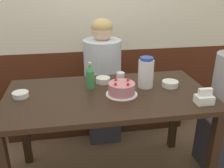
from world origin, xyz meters
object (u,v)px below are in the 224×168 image
object	(u,v)px
bowl_soup_white	(20,95)
glass_water_tall	(121,78)
bowl_rice_small	(170,84)
soju_bottle	(90,76)
bench_seat	(97,108)
water_pitcher	(146,73)
napkin_holder	(204,98)
birthday_cake	(122,89)
bowl_side_dish	(103,80)
person_grey_tee	(103,83)

from	to	relation	value
bowl_soup_white	glass_water_tall	bearing A→B (deg)	10.34
bowl_rice_small	soju_bottle	bearing A→B (deg)	173.73
bench_seat	bowl_rice_small	distance (m)	1.08
water_pitcher	napkin_holder	size ratio (longest dim) A/B	2.08
birthday_cake	bowl_side_dish	size ratio (longest dim) A/B	2.00
bowl_soup_white	bowl_rice_small	distance (m)	1.08
birthday_cake	water_pitcher	distance (m)	0.24
birthday_cake	bowl_soup_white	distance (m)	0.69
glass_water_tall	person_grey_tee	world-z (taller)	person_grey_tee
bowl_soup_white	person_grey_tee	distance (m)	0.90
birthday_cake	bowl_rice_small	size ratio (longest dim) A/B	1.83
bench_seat	bowl_side_dish	world-z (taller)	bowl_side_dish
water_pitcher	glass_water_tall	bearing A→B (deg)	148.75
bench_seat	napkin_holder	xyz separation A→B (m)	(0.59, -1.08, 0.59)
napkin_holder	bowl_rice_small	size ratio (longest dim) A/B	0.91
napkin_holder	bench_seat	bearing A→B (deg)	118.43
soju_bottle	person_grey_tee	distance (m)	0.61
napkin_holder	bowl_soup_white	world-z (taller)	napkin_holder
person_grey_tee	water_pitcher	bearing A→B (deg)	23.79
napkin_holder	bowl_side_dish	bearing A→B (deg)	142.10
bench_seat	water_pitcher	xyz separation A→B (m)	(0.29, -0.75, 0.66)
bench_seat	person_grey_tee	distance (m)	0.42
water_pitcher	bowl_side_dish	distance (m)	0.34
bowl_rice_small	bench_seat	bearing A→B (deg)	121.49
napkin_holder	water_pitcher	bearing A→B (deg)	131.59
water_pitcher	napkin_holder	bearing A→B (deg)	-48.41
bowl_soup_white	bowl_side_dish	distance (m)	0.61
bench_seat	bowl_rice_small	world-z (taller)	bowl_rice_small
napkin_holder	bowl_soup_white	distance (m)	1.22
glass_water_tall	bowl_side_dish	bearing A→B (deg)	167.39
glass_water_tall	person_grey_tee	size ratio (longest dim) A/B	0.07
napkin_holder	bowl_rice_small	world-z (taller)	napkin_holder
water_pitcher	glass_water_tall	xyz separation A→B (m)	(-0.17, 0.10, -0.07)
birthday_cake	soju_bottle	bearing A→B (deg)	144.38
bowl_side_dish	glass_water_tall	bearing A→B (deg)	-12.61
water_pitcher	soju_bottle	distance (m)	0.41
water_pitcher	bowl_rice_small	bearing A→B (deg)	-8.37
soju_bottle	bench_seat	bearing A→B (deg)	80.98
person_grey_tee	birthday_cake	bearing A→B (deg)	3.75
napkin_holder	person_grey_tee	distance (m)	1.07
birthday_cake	bowl_soup_white	xyz separation A→B (m)	(-0.69, 0.08, -0.02)
bowl_side_dish	person_grey_tee	bearing A→B (deg)	82.92
napkin_holder	person_grey_tee	world-z (taller)	person_grey_tee
bowl_rice_small	glass_water_tall	world-z (taller)	glass_water_tall
birthday_cake	bowl_side_dish	world-z (taller)	birthday_cake
napkin_holder	bowl_side_dish	xyz separation A→B (m)	(-0.59, 0.46, -0.02)
birthday_cake	bowl_soup_white	world-z (taller)	birthday_cake
bench_seat	water_pitcher	bearing A→B (deg)	-68.72
soju_bottle	bowl_rice_small	xyz separation A→B (m)	(0.59, -0.06, -0.07)
glass_water_tall	napkin_holder	bearing A→B (deg)	-43.14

